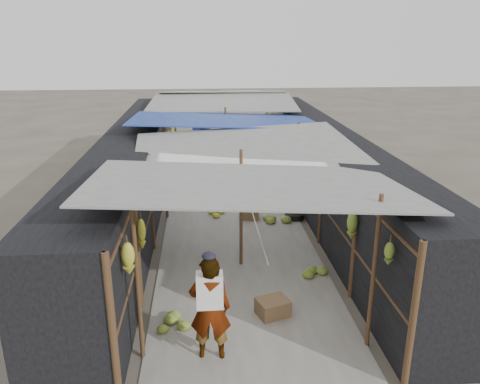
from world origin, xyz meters
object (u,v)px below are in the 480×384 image
object	(u,v)px
crate_near	(273,308)
shopper_blue	(205,154)
vendor_elderly	(210,308)
black_basin	(294,216)
vendor_seated	(260,183)

from	to	relation	value
crate_near	shopper_blue	xyz separation A→B (m)	(-1.09, 8.73, 0.72)
crate_near	vendor_elderly	xyz separation A→B (m)	(-1.14, -1.04, 0.70)
black_basin	vendor_elderly	xyz separation A→B (m)	(-2.44, -5.67, 0.79)
crate_near	black_basin	xyz separation A→B (m)	(1.30, 4.63, -0.08)
crate_near	vendor_seated	xyz separation A→B (m)	(0.60, 6.79, 0.23)
crate_near	vendor_seated	size ratio (longest dim) A/B	0.69
vendor_elderly	vendor_seated	size ratio (longest dim) A/B	2.20
shopper_blue	vendor_seated	distance (m)	2.62
vendor_elderly	shopper_blue	bearing A→B (deg)	-86.13
crate_near	vendor_elderly	bearing A→B (deg)	-156.37
vendor_elderly	shopper_blue	size ratio (longest dim) A/B	0.98
vendor_elderly	shopper_blue	distance (m)	9.77
crate_near	vendor_elderly	world-z (taller)	vendor_elderly
vendor_elderly	vendor_seated	world-z (taller)	vendor_elderly
vendor_seated	crate_near	bearing A→B (deg)	-35.77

